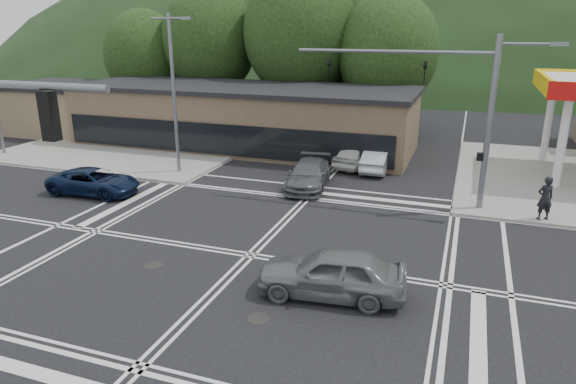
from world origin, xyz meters
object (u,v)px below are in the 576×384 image
(car_blue_west, at_px, (94,182))
(car_northbound, at_px, (309,174))
(car_queue_a, at_px, (377,160))
(pedestrian, at_px, (545,198))
(car_queue_b, at_px, (356,155))
(car_grey_center, at_px, (331,273))

(car_blue_west, height_order, car_northbound, car_northbound)
(car_queue_a, relative_size, pedestrian, 2.06)
(car_queue_a, relative_size, car_queue_b, 0.94)
(car_queue_a, xyz_separation_m, pedestrian, (8.43, -6.00, 0.47))
(car_grey_center, bearing_deg, car_northbound, -165.67)
(car_northbound, xyz_separation_m, pedestrian, (11.32, -1.50, 0.42))
(car_blue_west, bearing_deg, car_queue_a, -57.76)
(car_grey_center, bearing_deg, pedestrian, 136.20)
(car_blue_west, relative_size, pedestrian, 2.41)
(car_northbound, bearing_deg, car_blue_west, -162.07)
(car_queue_b, xyz_separation_m, pedestrian, (9.82, -6.50, 0.40))
(car_grey_center, relative_size, car_queue_b, 1.10)
(car_grey_center, height_order, car_northbound, car_grey_center)
(car_grey_center, xyz_separation_m, car_queue_b, (-2.67, 15.92, -0.07))
(car_blue_west, xyz_separation_m, car_grey_center, (14.28, -6.11, 0.15))
(car_grey_center, xyz_separation_m, car_northbound, (-4.17, 10.92, -0.10))
(car_blue_west, xyz_separation_m, car_northbound, (10.11, 4.81, 0.05))
(car_queue_b, bearing_deg, car_grey_center, 108.75)
(car_grey_center, distance_m, car_queue_a, 15.47)
(car_grey_center, bearing_deg, car_queue_a, 178.16)
(car_queue_b, bearing_deg, car_northbound, 82.52)
(car_blue_west, xyz_separation_m, car_queue_b, (11.61, 9.81, 0.08))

